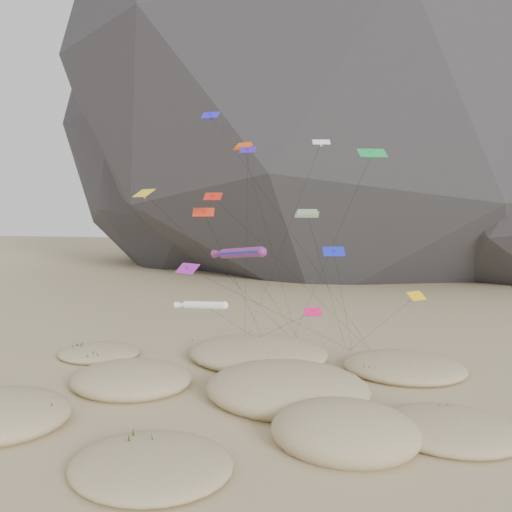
# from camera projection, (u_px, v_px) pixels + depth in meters

# --- Properties ---
(ground) EXTENTS (500.00, 500.00, 0.00)m
(ground) POSITION_uv_depth(u_px,v_px,m) (231.00, 415.00, 43.38)
(ground) COLOR #CCB789
(ground) RESTS_ON ground
(rock_headland) EXTENTS (226.37, 148.64, 177.50)m
(rock_headland) POSITION_uv_depth(u_px,v_px,m) (357.00, 27.00, 150.38)
(rock_headland) COLOR black
(rock_headland) RESTS_ON ground
(dunes) EXTENTS (49.19, 38.81, 4.03)m
(dunes) POSITION_uv_depth(u_px,v_px,m) (245.00, 387.00, 48.41)
(dunes) COLOR #CCB789
(dunes) RESTS_ON ground
(dune_grass) EXTENTS (43.49, 26.58, 1.52)m
(dune_grass) POSITION_uv_depth(u_px,v_px,m) (231.00, 387.00, 47.94)
(dune_grass) COLOR black
(dune_grass) RESTS_ON ground
(kite_stakes) EXTENTS (24.19, 5.39, 0.30)m
(kite_stakes) POSITION_uv_depth(u_px,v_px,m) (297.00, 345.00, 65.18)
(kite_stakes) COLOR #3F2D1E
(kite_stakes) RESTS_ON ground
(rainbow_tube_kite) EXTENTS (8.13, 17.35, 14.09)m
(rainbow_tube_kite) POSITION_uv_depth(u_px,v_px,m) (240.00, 253.00, 53.52)
(rainbow_tube_kite) COLOR red
(rainbow_tube_kite) RESTS_ON ground
(white_tube_kite) EXTENTS (6.16, 18.19, 9.09)m
(white_tube_kite) POSITION_uv_depth(u_px,v_px,m) (202.00, 305.00, 49.08)
(white_tube_kite) COLOR white
(white_tube_kite) RESTS_ON ground
(orange_parafoil) EXTENTS (6.96, 8.16, 25.54)m
(orange_parafoil) POSITION_uv_depth(u_px,v_px,m) (244.00, 149.00, 57.21)
(orange_parafoil) COLOR #F74B0D
(orange_parafoil) RESTS_ON ground
(multi_parafoil) EXTENTS (4.47, 15.83, 17.90)m
(multi_parafoil) POSITION_uv_depth(u_px,v_px,m) (308.00, 216.00, 49.74)
(multi_parafoil) COLOR orange
(multi_parafoil) RESTS_ON ground
(delta_kites) EXTENTS (30.51, 21.59, 28.06)m
(delta_kites) POSITION_uv_depth(u_px,v_px,m) (267.00, 212.00, 51.80)
(delta_kites) COLOR #DC1458
(delta_kites) RESTS_ON ground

